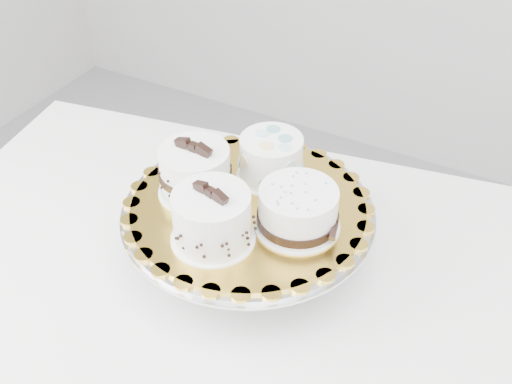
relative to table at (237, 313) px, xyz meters
The scene contains 7 objects.
table is the anchor object (origin of this frame).
cake_stand 0.17m from the table, 95.31° to the left, with size 0.39×0.39×0.11m.
cake_board 0.20m from the table, 95.31° to the left, with size 0.36×0.36×0.01m, color gold.
cake_swirl 0.24m from the table, 106.10° to the right, with size 0.13×0.13×0.10m.
cake_banded 0.25m from the table, 157.07° to the left, with size 0.12×0.12×0.10m.
cake_dots 0.27m from the table, 92.97° to the left, with size 0.12×0.12×0.07m.
cake_ribbon 0.25m from the table, 26.04° to the left, with size 0.14×0.14×0.07m.
Camera 1 is at (0.28, -0.36, 1.49)m, focal length 45.00 mm.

